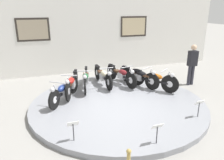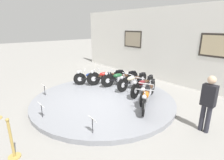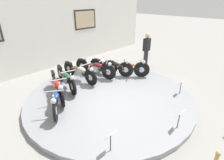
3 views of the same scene
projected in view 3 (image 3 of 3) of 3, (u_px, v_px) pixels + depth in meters
The scene contains 14 objects.
ground_plane at pixel (110, 98), 6.14m from camera, with size 60.00×60.00×0.00m, color gray.
display_platform at pixel (110, 96), 6.11m from camera, with size 5.61×5.61×0.15m, color gray.
back_wall at pixel (43, 28), 7.97m from camera, with size 14.00×0.22×3.89m.
motorcycle_blue at pixel (57, 97), 5.22m from camera, with size 1.16×1.64×0.78m.
motorcycle_red at pixel (57, 86), 5.77m from camera, with size 0.78×1.91×0.81m.
motorcycle_green at pixel (66, 78), 6.39m from camera, with size 0.65×1.95×0.80m.
motorcycle_cream at pixel (80, 72), 6.95m from camera, with size 0.54×1.99×0.80m.
motorcycle_maroon at pixel (96, 67), 7.33m from camera, with size 0.62×1.97×0.81m.
motorcycle_black at pixel (112, 66), 7.48m from camera, with size 0.84×1.86×0.80m.
motorcycle_orange at pixel (126, 67), 7.36m from camera, with size 1.17×1.70×0.81m.
info_placard_front_left at pixel (110, 138), 3.70m from camera, with size 0.26×0.11×0.51m.
info_placard_front_centre at pixel (179, 116), 4.39m from camera, with size 0.26×0.11×0.51m.
info_placard_front_right at pixel (181, 84), 5.98m from camera, with size 0.26×0.11×0.51m.
visitor_standing at pixel (146, 48), 8.62m from camera, with size 0.36×0.22×1.67m.
Camera 3 is at (-3.76, -3.69, 3.22)m, focal length 28.00 mm.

